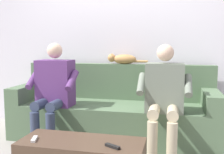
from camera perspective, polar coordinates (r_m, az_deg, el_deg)
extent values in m
cube|color=silver|center=(3.67, 1.90, 10.81)|extent=(5.59, 0.06, 2.78)
cube|color=#516B4C|center=(3.24, -0.15, -9.69)|extent=(2.08, 0.63, 0.43)
cube|color=#516B4C|center=(3.55, 1.27, -4.39)|extent=(2.45, 0.14, 0.89)
cube|color=#516B4C|center=(3.16, 20.50, -8.71)|extent=(0.18, 0.63, 0.62)
cube|color=#516B4C|center=(3.63, -17.93, -6.61)|extent=(0.18, 0.63, 0.62)
cube|color=slate|center=(2.86, 11.19, -2.28)|extent=(0.39, 0.23, 0.52)
sphere|color=beige|center=(2.82, 11.36, 5.12)|extent=(0.18, 0.18, 0.18)
cylinder|color=#C6B793|center=(2.71, 12.86, -7.24)|extent=(0.11, 0.39, 0.11)
cylinder|color=#C6B793|center=(2.71, 9.03, -7.12)|extent=(0.11, 0.39, 0.11)
cylinder|color=#C6B793|center=(2.60, 12.68, -14.05)|extent=(0.10, 0.10, 0.43)
cylinder|color=#C6B793|center=(2.61, 8.60, -13.91)|extent=(0.10, 0.10, 0.43)
cylinder|color=slate|center=(2.77, 16.02, -1.73)|extent=(0.08, 0.27, 0.22)
cylinder|color=slate|center=(2.79, 6.31, -1.47)|extent=(0.08, 0.27, 0.22)
cube|color=#5B3370|center=(3.17, -12.00, -1.27)|extent=(0.40, 0.26, 0.54)
sphere|color=beige|center=(3.14, -12.17, 5.54)|extent=(0.18, 0.18, 0.18)
cylinder|color=#333D56|center=(3.01, -11.72, -5.78)|extent=(0.11, 0.34, 0.11)
cylinder|color=#333D56|center=(3.09, -14.76, -5.54)|extent=(0.11, 0.34, 0.11)
cylinder|color=#333D56|center=(2.94, -13.00, -11.60)|extent=(0.10, 0.10, 0.43)
cylinder|color=#333D56|center=(3.02, -16.14, -11.20)|extent=(0.10, 0.10, 0.43)
cylinder|color=#5B3370|center=(2.99, -8.53, -0.69)|extent=(0.08, 0.27, 0.22)
cylinder|color=#5B3370|center=(3.20, -16.51, -0.42)|extent=(0.08, 0.27, 0.22)
ellipsoid|color=#B7844C|center=(3.47, 2.72, 3.82)|extent=(0.30, 0.13, 0.13)
sphere|color=#B7844C|center=(3.50, -0.07, 4.12)|extent=(0.11, 0.11, 0.11)
cone|color=#B7844C|center=(3.52, 0.12, 4.83)|extent=(0.04, 0.04, 0.03)
cone|color=#B7844C|center=(3.47, -0.08, 4.80)|extent=(0.04, 0.04, 0.03)
cylinder|color=#B7844C|center=(3.44, 6.19, 3.35)|extent=(0.18, 0.03, 0.03)
cube|color=black|center=(2.07, 0.10, -14.61)|extent=(0.13, 0.09, 0.02)
cube|color=white|center=(2.31, -16.30, -12.64)|extent=(0.07, 0.13, 0.02)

